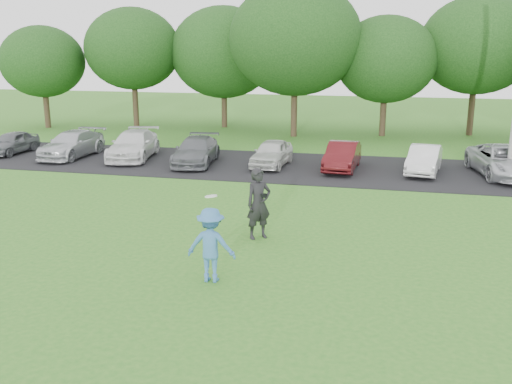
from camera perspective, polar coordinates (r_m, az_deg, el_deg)
ground at (r=12.55m, az=-3.71°, el=-9.67°), size 100.00×100.00×0.00m
parking_lot at (r=24.72m, az=5.05°, el=2.46°), size 32.00×6.50×0.03m
frisbee_player at (r=12.68m, az=-4.52°, el=-5.29°), size 1.12×0.67×2.03m
camera_bystander at (r=15.40m, az=0.27°, el=-1.18°), size 0.85×0.81×1.95m
parked_cars at (r=24.40m, az=7.39°, el=3.71°), size 30.29×5.13×1.25m
tree_row at (r=33.76m, az=10.33°, el=13.86°), size 42.39×9.85×8.64m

